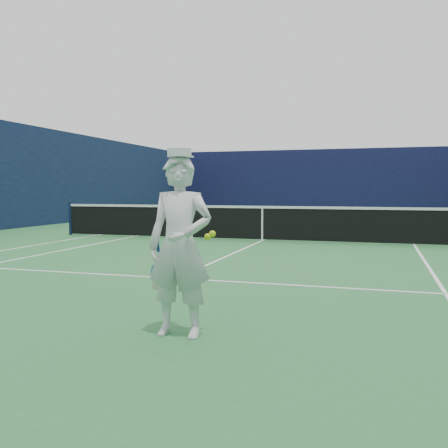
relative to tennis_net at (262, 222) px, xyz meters
name	(u,v)px	position (x,y,z in m)	size (l,w,h in m)	color
ground	(262,241)	(0.00, 0.00, -0.55)	(80.00, 80.00, 0.00)	#286B35
court_markings	(262,241)	(0.00, 0.00, -0.55)	(11.03, 23.83, 0.01)	white
windscreen_fence	(263,171)	(0.00, 0.00, 1.45)	(20.12, 36.12, 4.00)	black
tennis_net	(262,222)	(0.00, 0.00, 0.00)	(12.88, 0.09, 1.07)	#141E4C
tennis_player	(180,245)	(1.27, -9.36, 0.36)	(0.77, 0.47, 1.88)	white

